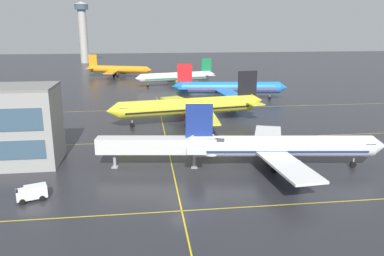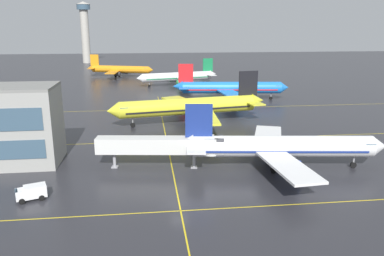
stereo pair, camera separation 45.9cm
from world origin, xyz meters
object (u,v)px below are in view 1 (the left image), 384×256
airliner_second_row (190,106)px  airliner_third_row (229,88)px  airliner_front_gate (280,146)px  airliner_far_right_stand (118,69)px  jet_bridge (169,145)px  airliner_far_left_stand (177,77)px  service_truck_red_van (32,192)px  control_tower (83,28)px

airliner_second_row → airliner_third_row: 34.10m
airliner_front_gate → airliner_third_row: airliner_third_row is taller
airliner_front_gate → airliner_far_right_stand: bearing=105.2°
airliner_front_gate → jet_bridge: airliner_front_gate is taller
airliner_far_right_stand → airliner_far_left_stand: bearing=-50.8°
airliner_second_row → service_truck_red_van: 49.88m
airliner_far_left_stand → airliner_far_right_stand: size_ratio=1.05×
control_tower → airliner_far_left_stand: bearing=-64.1°
airliner_far_right_stand → service_truck_red_van: bearing=-91.9°
airliner_third_row → control_tower: 154.29m
airliner_second_row → airliner_far_right_stand: size_ratio=1.26×
service_truck_red_van → airliner_third_row: bearing=58.1°
control_tower → airliner_far_right_stand: bearing=-71.0°
jet_bridge → control_tower: control_tower is taller
airliner_third_row → airliner_far_left_stand: bearing=113.1°
jet_bridge → control_tower: bearing=101.7°
airliner_third_row → airliner_second_row: bearing=-119.2°
airliner_front_gate → airliner_second_row: airliner_second_row is taller
airliner_front_gate → control_tower: control_tower is taller
airliner_third_row → airliner_far_right_stand: size_ratio=1.18×
airliner_front_gate → airliner_third_row: 63.26m
airliner_second_row → service_truck_red_van: size_ratio=9.11×
service_truck_red_van → control_tower: (-20.94, 209.80, 21.09)m
airliner_far_left_stand → service_truck_red_van: size_ratio=7.58×
airliner_far_left_stand → service_truck_red_van: 108.90m
airliner_second_row → jet_bridge: bearing=-103.6°
airliner_front_gate → airliner_far_right_stand: (-34.61, 127.74, -0.34)m
airliner_second_row → airliner_front_gate: bearing=-70.9°
control_tower → airliner_front_gate: bearing=-73.4°
airliner_far_left_stand → airliner_far_right_stand: (-25.44, 31.20, -0.11)m
airliner_far_left_stand → control_tower: bearing=115.9°
airliner_far_left_stand → airliner_second_row: bearing=-92.1°
airliner_far_left_stand → jet_bridge: airliner_far_left_stand is taller
airliner_second_row → airliner_third_row: (16.63, 29.77, -0.28)m
airliner_third_row → service_truck_red_van: 83.87m
airliner_front_gate → control_tower: 211.27m
airliner_far_left_stand → airliner_front_gate: bearing=-84.6°
airliner_front_gate → airliner_far_left_stand: (-9.18, 96.54, -0.23)m
jet_bridge → airliner_third_row: bearing=68.3°
airliner_front_gate → jet_bridge: 19.15m
airliner_front_gate → airliner_second_row: size_ratio=0.89×
service_truck_red_van → airliner_front_gate: bearing=11.7°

